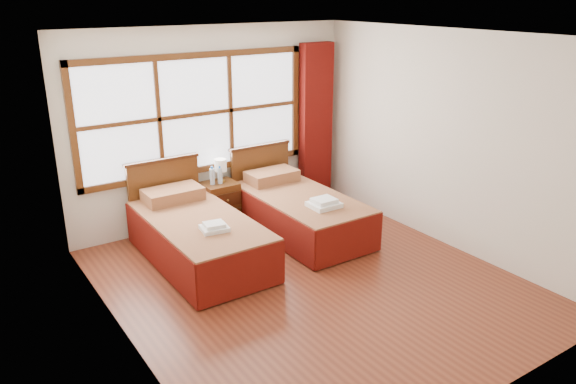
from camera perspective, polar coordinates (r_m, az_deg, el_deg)
floor at (r=6.19m, az=2.37°, el=-9.15°), size 4.50×4.50×0.00m
ceiling at (r=5.44m, az=2.76°, el=15.60°), size 4.50×4.50×0.00m
wall_back at (r=7.55m, az=-7.68°, el=6.61°), size 4.00×0.00×4.00m
wall_left at (r=4.83m, az=-16.94°, el=-1.62°), size 0.00×4.50×4.50m
wall_right at (r=7.02m, az=15.89°, el=5.03°), size 0.00×4.50×4.50m
window at (r=7.37m, az=-9.37°, el=7.80°), size 3.16×0.06×1.56m
curtain at (r=8.28m, az=2.82°, el=7.00°), size 0.50×0.16×2.30m
bed_left at (r=6.64m, az=-9.21°, el=-4.37°), size 1.04×2.06×1.01m
bed_right at (r=7.30m, az=1.05°, el=-1.91°), size 1.01×2.03×0.98m
nightstand at (r=7.59m, az=-6.88°, el=-1.20°), size 0.44×0.44×0.59m
towels_left at (r=6.15m, az=-7.49°, el=-3.55°), size 0.32×0.29×0.08m
towels_right at (r=6.80m, az=3.68°, el=-1.15°), size 0.36×0.32×0.11m
lamp at (r=7.48m, az=-6.87°, el=2.66°), size 0.16×0.16×0.31m
bottle_near at (r=7.42m, az=-7.70°, el=1.60°), size 0.06×0.06×0.25m
bottle_far at (r=7.44m, az=-6.93°, el=1.68°), size 0.06×0.06×0.24m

